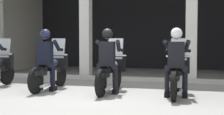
% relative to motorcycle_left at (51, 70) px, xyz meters
% --- Properties ---
extents(ground_plane, '(80.00, 80.00, 0.00)m').
position_rel_motorcycle_left_xyz_m(ground_plane, '(1.65, 2.54, -0.50)').
color(ground_plane, gray).
extents(station_building, '(11.81, 4.79, 3.56)m').
position_rel_motorcycle_left_xyz_m(station_building, '(1.71, 5.34, 1.78)').
color(station_building, black).
rests_on(station_building, ground).
extents(kerb_strip, '(11.31, 0.24, 0.12)m').
position_rel_motorcycle_left_xyz_m(kerb_strip, '(1.71, 2.35, -0.44)').
color(kerb_strip, '#B7B5AD').
rests_on(kerb_strip, ground).
extents(motorcycle_left, '(0.62, 2.04, 1.35)m').
position_rel_motorcycle_left_xyz_m(motorcycle_left, '(0.00, 0.00, 0.00)').
color(motorcycle_left, black).
rests_on(motorcycle_left, ground).
extents(police_officer_left, '(0.63, 0.61, 1.58)m').
position_rel_motorcycle_left_xyz_m(police_officer_left, '(-0.00, -0.28, 0.44)').
color(police_officer_left, black).
rests_on(police_officer_left, ground).
extents(motorcycle_center, '(0.62, 2.04, 1.35)m').
position_rel_motorcycle_left_xyz_m(motorcycle_center, '(1.66, 0.01, 0.00)').
color(motorcycle_center, black).
rests_on(motorcycle_center, ground).
extents(police_officer_center, '(0.63, 0.61, 1.58)m').
position_rel_motorcycle_left_xyz_m(police_officer_center, '(1.65, -0.28, 0.44)').
color(police_officer_center, black).
rests_on(police_officer_center, ground).
extents(motorcycle_right, '(0.62, 2.04, 1.35)m').
position_rel_motorcycle_left_xyz_m(motorcycle_right, '(3.31, -0.07, 0.00)').
color(motorcycle_right, black).
rests_on(motorcycle_right, ground).
extents(police_officer_right, '(0.63, 0.61, 1.58)m').
position_rel_motorcycle_left_xyz_m(police_officer_right, '(3.31, -0.35, 0.44)').
color(police_officer_right, black).
rests_on(police_officer_right, ground).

